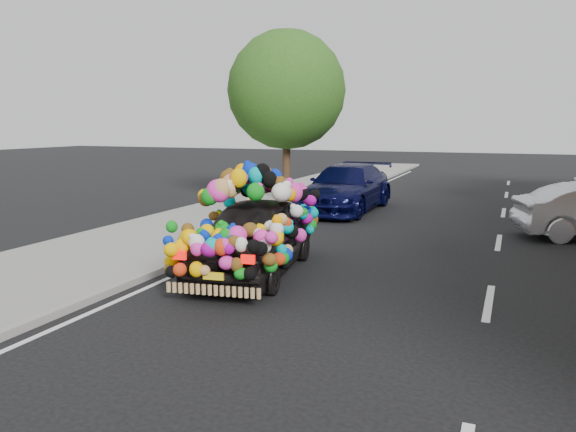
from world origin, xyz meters
The scene contains 7 objects.
ground centered at (0.00, 0.00, 0.00)m, with size 100.00×100.00×0.00m, color black.
sidewalk centered at (-4.30, 0.00, 0.06)m, with size 4.00×60.00×0.12m, color gray.
kerb centered at (-2.35, 0.00, 0.07)m, with size 0.15×60.00×0.13m, color gray.
lane_markings centered at (3.60, 0.00, 0.01)m, with size 6.00×50.00×0.01m, color silver, non-canonical shape.
tree_near_sidewalk centered at (-3.80, 9.50, 4.02)m, with size 4.20×4.20×6.13m.
plush_art_car centered at (-0.74, 0.31, 1.06)m, with size 2.65×4.62×2.07m.
navy_sedan centered at (-1.28, 8.54, 0.76)m, with size 2.13×5.23×1.52m, color #060731.
Camera 1 is at (3.86, -9.26, 2.84)m, focal length 35.00 mm.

